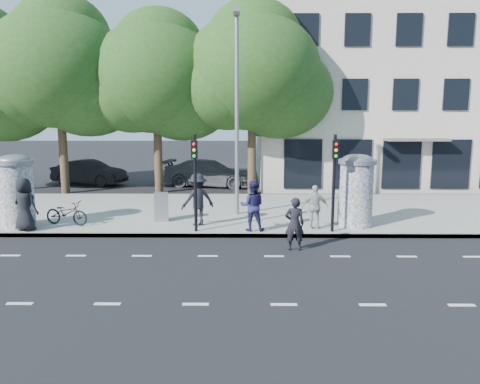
{
  "coord_description": "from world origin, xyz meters",
  "views": [
    {
      "loc": [
        1.1,
        -12.18,
        4.28
      ],
      "look_at": [
        0.95,
        3.5,
        1.61
      ],
      "focal_mm": 35.0,
      "sensor_mm": 36.0,
      "label": 1
    }
  ],
  "objects_px": {
    "bicycle": "(67,213)",
    "traffic_pole_near": "(195,173)",
    "car_right": "(209,173)",
    "ped_d": "(198,200)",
    "man_road": "(295,224)",
    "ped_c": "(252,206)",
    "ad_column_left": "(16,189)",
    "cabinet_left": "(161,207)",
    "ped_a": "(25,205)",
    "street_lamp": "(237,99)",
    "ad_column_right": "(356,189)",
    "cabinet_right": "(346,210)",
    "traffic_pole_far": "(334,173)",
    "ped_e": "(315,207)",
    "car_mid": "(89,172)"
  },
  "relations": [
    {
      "from": "traffic_pole_far",
      "to": "ped_e",
      "type": "distance_m",
      "value": 1.47
    },
    {
      "from": "ped_c",
      "to": "bicycle",
      "type": "distance_m",
      "value": 6.96
    },
    {
      "from": "traffic_pole_near",
      "to": "cabinet_right",
      "type": "height_order",
      "value": "traffic_pole_near"
    },
    {
      "from": "ped_c",
      "to": "car_right",
      "type": "relative_size",
      "value": 0.33
    },
    {
      "from": "man_road",
      "to": "bicycle",
      "type": "bearing_deg",
      "value": -17.39
    },
    {
      "from": "ped_c",
      "to": "car_right",
      "type": "xyz_separation_m",
      "value": [
        -2.34,
        11.06,
        -0.27
      ]
    },
    {
      "from": "ped_a",
      "to": "ped_e",
      "type": "relative_size",
      "value": 1.18
    },
    {
      "from": "ad_column_left",
      "to": "ped_c",
      "type": "relative_size",
      "value": 1.49
    },
    {
      "from": "traffic_pole_near",
      "to": "ad_column_left",
      "type": "bearing_deg",
      "value": 173.89
    },
    {
      "from": "ped_c",
      "to": "man_road",
      "type": "height_order",
      "value": "ped_c"
    },
    {
      "from": "car_mid",
      "to": "ped_e",
      "type": "bearing_deg",
      "value": -117.46
    },
    {
      "from": "ad_column_right",
      "to": "ped_a",
      "type": "bearing_deg",
      "value": -175.99
    },
    {
      "from": "street_lamp",
      "to": "car_mid",
      "type": "bearing_deg",
      "value": 135.18
    },
    {
      "from": "car_right",
      "to": "ped_d",
      "type": "bearing_deg",
      "value": -167.87
    },
    {
      "from": "traffic_pole_near",
      "to": "traffic_pole_far",
      "type": "height_order",
      "value": "same"
    },
    {
      "from": "ad_column_right",
      "to": "cabinet_left",
      "type": "relative_size",
      "value": 2.4
    },
    {
      "from": "ad_column_right",
      "to": "street_lamp",
      "type": "xyz_separation_m",
      "value": [
        -4.4,
        1.93,
        3.26
      ]
    },
    {
      "from": "ad_column_left",
      "to": "ad_column_right",
      "type": "xyz_separation_m",
      "value": [
        12.4,
        0.2,
        0.0
      ]
    },
    {
      "from": "ad_column_right",
      "to": "cabinet_right",
      "type": "relative_size",
      "value": 2.42
    },
    {
      "from": "ad_column_right",
      "to": "street_lamp",
      "type": "bearing_deg",
      "value": 156.27
    },
    {
      "from": "ad_column_right",
      "to": "cabinet_right",
      "type": "bearing_deg",
      "value": 145.88
    },
    {
      "from": "traffic_pole_near",
      "to": "car_mid",
      "type": "height_order",
      "value": "traffic_pole_near"
    },
    {
      "from": "ped_a",
      "to": "car_right",
      "type": "height_order",
      "value": "ped_a"
    },
    {
      "from": "ped_e",
      "to": "car_mid",
      "type": "xyz_separation_m",
      "value": [
        -11.87,
        11.37,
        -0.21
      ]
    },
    {
      "from": "ped_d",
      "to": "traffic_pole_near",
      "type": "bearing_deg",
      "value": 66.4
    },
    {
      "from": "traffic_pole_near",
      "to": "ped_e",
      "type": "height_order",
      "value": "traffic_pole_near"
    },
    {
      "from": "man_road",
      "to": "traffic_pole_near",
      "type": "bearing_deg",
      "value": -26.93
    },
    {
      "from": "bicycle",
      "to": "traffic_pole_near",
      "type": "bearing_deg",
      "value": -86.19
    },
    {
      "from": "ped_a",
      "to": "cabinet_left",
      "type": "distance_m",
      "value": 4.8
    },
    {
      "from": "street_lamp",
      "to": "bicycle",
      "type": "xyz_separation_m",
      "value": [
        -6.31,
        -1.89,
        -4.19
      ]
    },
    {
      "from": "ped_a",
      "to": "ad_column_left",
      "type": "bearing_deg",
      "value": -32.12
    },
    {
      "from": "ad_column_left",
      "to": "ad_column_right",
      "type": "height_order",
      "value": "same"
    },
    {
      "from": "ad_column_right",
      "to": "bicycle",
      "type": "distance_m",
      "value": 10.75
    },
    {
      "from": "traffic_pole_near",
      "to": "ped_d",
      "type": "height_order",
      "value": "traffic_pole_near"
    },
    {
      "from": "traffic_pole_far",
      "to": "ped_a",
      "type": "distance_m",
      "value": 10.89
    },
    {
      "from": "ped_e",
      "to": "bicycle",
      "type": "distance_m",
      "value": 9.17
    },
    {
      "from": "ped_c",
      "to": "car_right",
      "type": "bearing_deg",
      "value": -75.92
    },
    {
      "from": "bicycle",
      "to": "man_road",
      "type": "bearing_deg",
      "value": -93.22
    },
    {
      "from": "ped_a",
      "to": "bicycle",
      "type": "height_order",
      "value": "ped_a"
    },
    {
      "from": "cabinet_right",
      "to": "car_mid",
      "type": "height_order",
      "value": "car_mid"
    },
    {
      "from": "ped_a",
      "to": "cabinet_right",
      "type": "bearing_deg",
      "value": -159.28
    },
    {
      "from": "ad_column_left",
      "to": "car_right",
      "type": "relative_size",
      "value": 0.5
    },
    {
      "from": "ped_d",
      "to": "ped_e",
      "type": "height_order",
      "value": "ped_d"
    },
    {
      "from": "ped_e",
      "to": "man_road",
      "type": "bearing_deg",
      "value": 72.06
    },
    {
      "from": "man_road",
      "to": "car_right",
      "type": "height_order",
      "value": "man_road"
    },
    {
      "from": "ped_a",
      "to": "cabinet_left",
      "type": "bearing_deg",
      "value": -145.73
    },
    {
      "from": "ad_column_left",
      "to": "ad_column_right",
      "type": "bearing_deg",
      "value": 0.92
    },
    {
      "from": "ped_e",
      "to": "car_right",
      "type": "relative_size",
      "value": 0.3
    },
    {
      "from": "traffic_pole_near",
      "to": "man_road",
      "type": "height_order",
      "value": "traffic_pole_near"
    },
    {
      "from": "ad_column_left",
      "to": "cabinet_left",
      "type": "relative_size",
      "value": 2.4
    }
  ]
}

